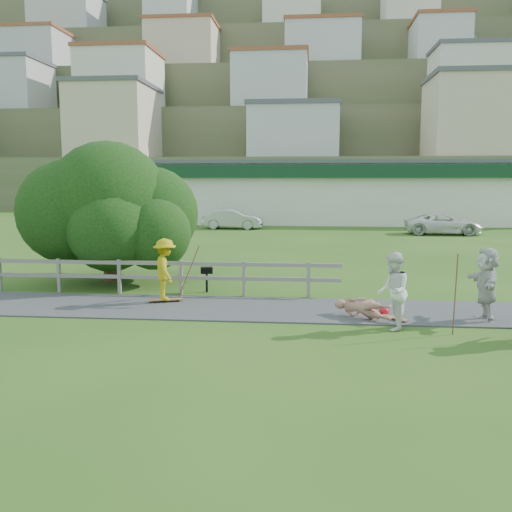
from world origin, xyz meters
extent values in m
plane|color=#2B5117|center=(0.00, 0.00, 0.00)|extent=(260.00, 260.00, 0.00)
cube|color=#3B3B3E|center=(0.00, 1.50, 0.02)|extent=(34.00, 3.00, 0.04)
cube|color=slate|center=(-8.00, 3.30, 0.55)|extent=(0.10, 0.10, 1.10)
cube|color=slate|center=(-6.00, 3.30, 0.55)|extent=(0.10, 0.10, 1.10)
cube|color=slate|center=(-4.00, 3.30, 0.55)|extent=(0.10, 0.10, 1.10)
cube|color=slate|center=(-2.00, 3.30, 0.55)|extent=(0.10, 0.10, 1.10)
cube|color=slate|center=(0.00, 3.30, 0.55)|extent=(0.10, 0.10, 1.10)
cube|color=slate|center=(2.00, 3.30, 0.55)|extent=(0.10, 0.10, 1.10)
cube|color=slate|center=(-4.50, 3.30, 1.00)|extent=(15.00, 0.08, 0.12)
cube|color=slate|center=(-4.50, 3.30, 0.55)|extent=(15.00, 0.08, 0.12)
cube|color=silver|center=(4.00, 35.00, 2.40)|extent=(32.00, 10.00, 4.80)
cube|color=#13361F|center=(4.00, 29.80, 4.20)|extent=(32.00, 0.60, 1.00)
cube|color=#525257|center=(4.00, 35.00, 4.95)|extent=(32.50, 10.50, 0.30)
cube|color=#4D5B36|center=(0.00, 55.00, 3.00)|extent=(220.00, 14.00, 6.00)
cube|color=silver|center=(0.00, 55.00, 9.50)|extent=(10.00, 9.00, 7.00)
cube|color=#525257|center=(0.00, 55.00, 13.25)|extent=(10.40, 9.40, 0.50)
cube|color=#4D5B36|center=(0.00, 68.00, 6.50)|extent=(220.00, 14.00, 13.00)
cube|color=silver|center=(0.00, 68.00, 16.50)|extent=(10.00, 9.00, 7.00)
cube|color=#525257|center=(0.00, 68.00, 20.25)|extent=(10.40, 9.40, 0.50)
cube|color=#4D5B36|center=(0.00, 81.00, 10.50)|extent=(220.00, 14.00, 21.00)
cube|color=silver|center=(0.00, 81.00, 24.50)|extent=(10.00, 9.00, 7.00)
cube|color=#525257|center=(0.00, 81.00, 28.25)|extent=(10.40, 9.40, 0.50)
cube|color=#4D5B36|center=(0.00, 94.00, 15.00)|extent=(220.00, 14.00, 30.00)
cube|color=silver|center=(0.00, 94.00, 33.50)|extent=(10.00, 9.00, 7.00)
cube|color=#4D5B36|center=(0.00, 108.00, 20.00)|extent=(220.00, 14.00, 40.00)
imported|color=#BAA011|center=(-2.18, 2.06, 0.91)|extent=(1.10, 1.34, 1.81)
imported|color=#AC735F|center=(3.42, 0.65, 0.30)|extent=(1.30, 1.51, 0.59)
imported|color=white|center=(4.04, -0.31, 0.95)|extent=(0.76, 0.96, 1.89)
imported|color=beige|center=(6.53, 0.74, 0.96)|extent=(0.59, 1.78, 1.91)
imported|color=#B7B8BF|center=(-3.63, 27.10, 0.71)|extent=(4.41, 1.85, 1.42)
imported|color=white|center=(10.69, 24.23, 0.68)|extent=(5.00, 2.43, 1.37)
sphere|color=red|center=(4.02, 1.00, 0.14)|extent=(0.27, 0.27, 0.27)
cylinder|color=brown|center=(-1.58, 2.46, 0.90)|extent=(0.03, 0.03, 1.80)
cylinder|color=brown|center=(5.42, -0.64, 0.96)|extent=(0.03, 0.03, 1.92)
camera|label=1|loc=(2.06, -14.05, 3.64)|focal=40.00mm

